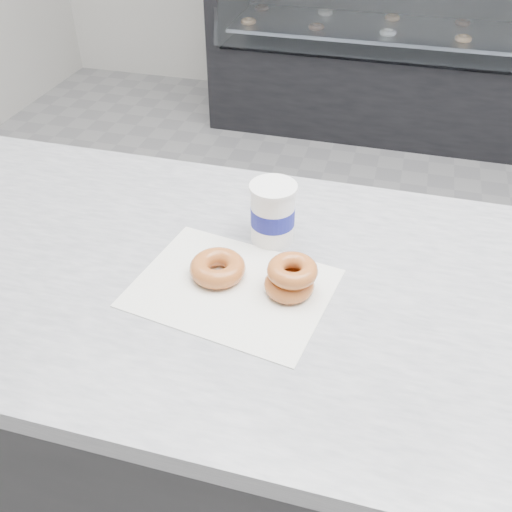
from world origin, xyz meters
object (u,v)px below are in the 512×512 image
(coffee_cup, at_px, (273,212))
(donut_single, at_px, (218,268))
(display_case, at_px, (423,47))
(donut_stack, at_px, (291,278))
(counter, at_px, (369,453))

(coffee_cup, bearing_deg, donut_single, -108.32)
(display_case, xyz_separation_m, donut_single, (-0.33, -2.73, 0.43))
(donut_stack, bearing_deg, display_case, 86.00)
(donut_single, bearing_deg, display_case, 83.15)
(display_case, relative_size, coffee_cup, 19.61)
(donut_single, bearing_deg, donut_stack, -2.85)
(counter, relative_size, display_case, 1.28)
(display_case, height_order, donut_single, display_case)
(coffee_cup, bearing_deg, donut_stack, -57.35)
(display_case, distance_m, donut_single, 2.78)
(counter, xyz_separation_m, donut_stack, (-0.19, -0.02, 0.48))
(display_case, bearing_deg, counter, -90.00)
(donut_stack, height_order, coffee_cup, coffee_cup)
(display_case, height_order, donut_stack, display_case)
(donut_single, distance_m, coffee_cup, 0.16)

